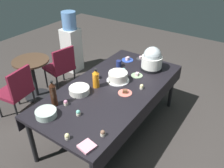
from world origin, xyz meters
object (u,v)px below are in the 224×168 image
cupcake_cocoa (67,136)px  cupcake_berry (124,70)px  potluck_table (112,91)px  dessert_plate_cobalt (128,60)px  ceramic_snack_bowl (79,90)px  coffee_mug_tan (95,76)px  glass_salad_bowl (46,113)px  maroon_chair_right (61,66)px  soda_bottle_orange_juice (96,79)px  soda_bottle_cola (53,94)px  dessert_plate_coral (125,92)px  maroon_chair_left (17,90)px  frosted_layer_cake (118,77)px  cupcake_mint (103,133)px  dessert_plate_charcoal (141,58)px  slow_cooker (152,59)px  cupcake_lemon (66,103)px  water_cooler (71,44)px  dessert_plate_sage (137,75)px  cupcake_rose (142,87)px  coffee_mug_navy (119,64)px  round_cafe_table (33,72)px  cupcake_vanilla (78,113)px

cupcake_cocoa → cupcake_berry: bearing=9.8°
potluck_table → dessert_plate_cobalt: dessert_plate_cobalt is taller
ceramic_snack_bowl → coffee_mug_tan: (0.39, 0.05, 0.00)m
glass_salad_bowl → maroon_chair_right: 1.71m
soda_bottle_orange_juice → coffee_mug_tan: 0.22m
soda_bottle_cola → dessert_plate_coral: bearing=-39.6°
soda_bottle_cola → maroon_chair_left: bearing=81.4°
frosted_layer_cake → cupcake_mint: bearing=-154.9°
potluck_table → cupcake_cocoa: (-1.01, -0.16, 0.09)m
ceramic_snack_bowl → dessert_plate_charcoal: ceramic_snack_bowl is taller
potluck_table → glass_salad_bowl: 0.94m
dessert_plate_coral → soda_bottle_cola: soda_bottle_cola is taller
frosted_layer_cake → ceramic_snack_bowl: bearing=155.1°
cupcake_cocoa → maroon_chair_left: bearing=72.9°
maroon_chair_left → maroon_chair_right: (0.93, 0.00, 0.00)m
slow_cooker → cupcake_lemon: bearing=162.4°
ceramic_snack_bowl → water_cooler: (1.41, 1.47, -0.20)m
ceramic_snack_bowl → cupcake_cocoa: size_ratio=3.85×
dessert_plate_coral → maroon_chair_right: (0.41, 1.59, -0.27)m
dessert_plate_sage → soda_bottle_cola: bearing=157.9°
coffee_mug_tan → water_cooler: (1.02, 1.43, -0.21)m
cupcake_cocoa → frosted_layer_cake: bearing=9.0°
cupcake_lemon → soda_bottle_orange_juice: bearing=-5.9°
frosted_layer_cake → slow_cooker: 0.61m
cupcake_rose → cupcake_lemon: 0.99m
glass_salad_bowl → ceramic_snack_bowl: size_ratio=0.90×
dessert_plate_sage → coffee_mug_tan: bearing=132.4°
cupcake_rose → coffee_mug_navy: bearing=59.1°
glass_salad_bowl → coffee_mug_navy: coffee_mug_navy is taller
cupcake_cocoa → cupcake_mint: 0.35m
cupcake_cocoa → soda_bottle_orange_juice: (0.90, 0.34, 0.09)m
cupcake_rose → maroon_chair_right: 1.75m
potluck_table → maroon_chair_left: 1.49m
dessert_plate_sage → cupcake_berry: size_ratio=2.44×
soda_bottle_orange_juice → round_cafe_table: size_ratio=0.37×
cupcake_cocoa → coffee_mug_navy: (1.55, 0.41, 0.02)m
dessert_plate_sage → cupcake_lemon: size_ratio=2.44×
dessert_plate_sage → cupcake_vanilla: cupcake_vanilla is taller
glass_salad_bowl → dessert_plate_charcoal: 1.86m
dessert_plate_coral → water_cooler: 2.25m
cupcake_lemon → coffee_mug_navy: size_ratio=0.56×
frosted_layer_cake → maroon_chair_left: (-0.72, 1.35, -0.32)m
dessert_plate_sage → dessert_plate_cobalt: bearing=46.6°
cupcake_rose → soda_bottle_cola: bearing=142.4°
glass_salad_bowl → dessert_plate_coral: size_ratio=1.32×
ceramic_snack_bowl → soda_bottle_cola: bearing=168.2°
soda_bottle_cola → round_cafe_table: (0.64, 1.25, -0.41)m
cupcake_berry → water_cooler: water_cooler is taller
cupcake_vanilla → potluck_table: bearing=1.1°
dessert_plate_cobalt → soda_bottle_cola: bearing=176.3°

